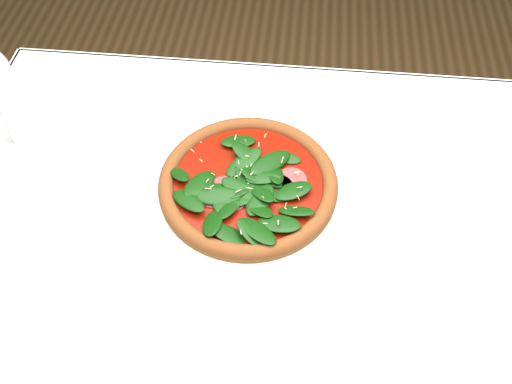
# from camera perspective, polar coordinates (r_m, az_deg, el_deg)

# --- Properties ---
(dining_table) EXTENTS (1.21, 0.81, 0.75)m
(dining_table) POSITION_cam_1_polar(r_m,az_deg,el_deg) (1.01, 2.97, -6.64)
(dining_table) COLOR white
(dining_table) RESTS_ON ground
(plate) EXTENTS (0.35, 0.35, 0.01)m
(plate) POSITION_cam_1_polar(r_m,az_deg,el_deg) (0.96, -0.78, 0.29)
(plate) COLOR white
(plate) RESTS_ON dining_table
(pizza) EXTENTS (0.35, 0.35, 0.04)m
(pizza) POSITION_cam_1_polar(r_m,az_deg,el_deg) (0.95, -0.79, 1.04)
(pizza) COLOR olive
(pizza) RESTS_ON plate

